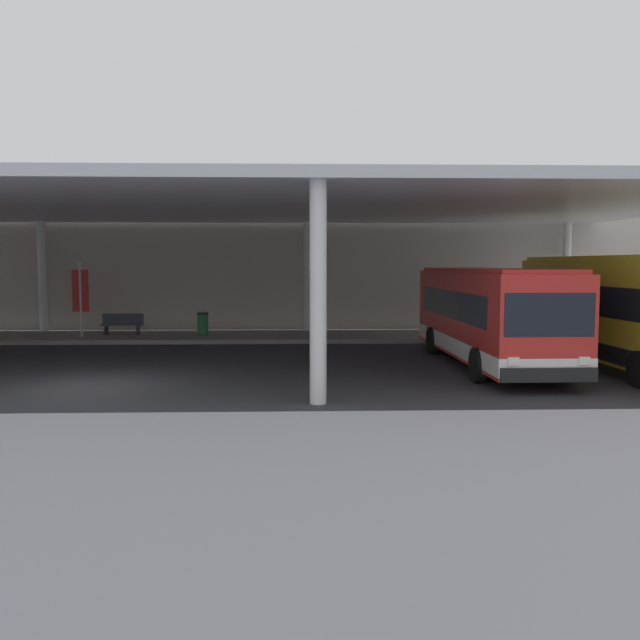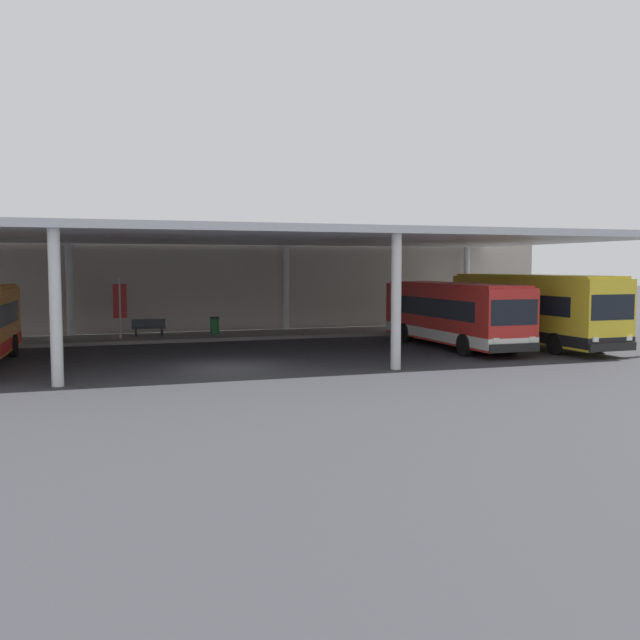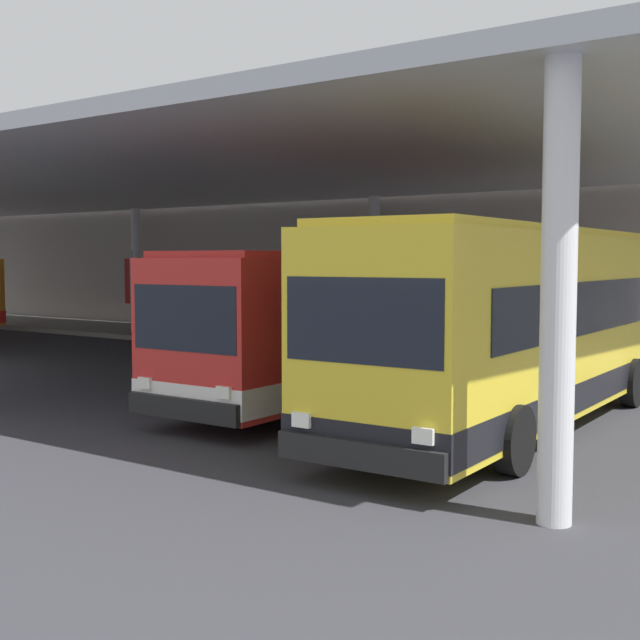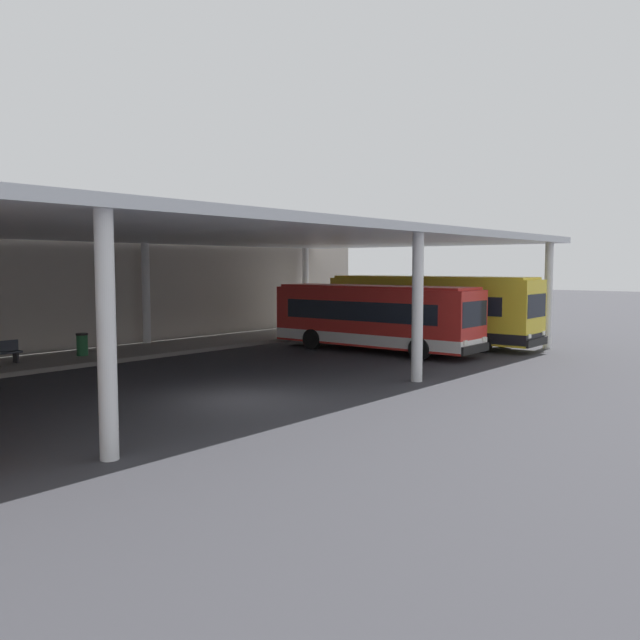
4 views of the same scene
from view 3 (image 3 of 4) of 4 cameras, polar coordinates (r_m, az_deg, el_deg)
name	(u,v)px [view 3 (image 3 of 4)]	position (r m, az deg, el deg)	size (l,w,h in m)	color
platform_kerb	(213,336)	(32.04, -7.39, -1.11)	(42.00, 4.50, 0.18)	gray
station_building_facade	(266,253)	(34.36, -3.74, 4.64)	(48.00, 1.60, 6.62)	#ADA399
canopy_shelter	(76,187)	(27.75, -16.41, 8.74)	(40.00, 17.00, 5.55)	silver
bus_second_bay	(353,323)	(17.98, 2.28, -0.18)	(2.80, 10.55, 3.17)	red
bus_middle_bay	(522,325)	(15.49, 13.69, -0.31)	(2.90, 11.38, 3.57)	yellow
bench_waiting	(175,319)	(33.50, -9.96, 0.07)	(1.80, 0.45, 0.92)	#383D47
trash_bin	(240,323)	(30.93, -5.52, -0.19)	(0.52, 0.52, 0.98)	#236638
banner_sign	(131,286)	(33.94, -12.85, 2.31)	(0.70, 0.12, 3.20)	#B2B2B7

